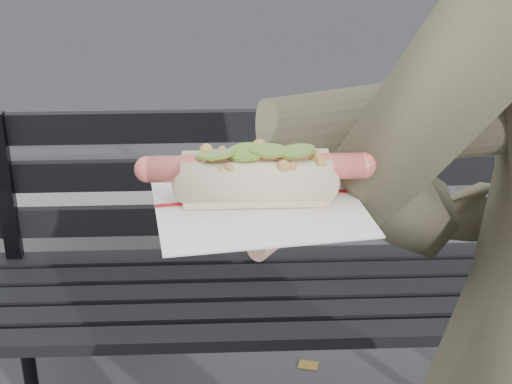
# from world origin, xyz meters

# --- Properties ---
(park_bench) EXTENTS (1.50, 0.44, 0.88)m
(park_bench) POSITION_xyz_m (-0.02, 0.94, 0.52)
(park_bench) COLOR black
(park_bench) RESTS_ON ground
(concrete_block) EXTENTS (1.20, 0.40, 0.40)m
(concrete_block) POSITION_xyz_m (-0.86, 1.59, 0.20)
(concrete_block) COLOR slate
(concrete_block) RESTS_ON ground
(held_hotdog) EXTENTS (0.62, 0.31, 0.20)m
(held_hotdog) POSITION_xyz_m (0.10, -0.04, 1.22)
(held_hotdog) COLOR #45442E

